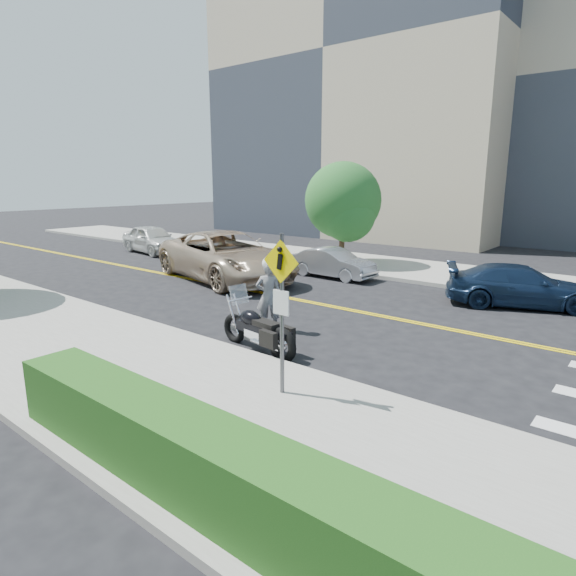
% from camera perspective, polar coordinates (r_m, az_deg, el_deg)
% --- Properties ---
extents(ground_plane, '(120.00, 120.00, 0.00)m').
position_cam_1_polar(ground_plane, '(16.48, 2.07, -1.59)').
color(ground_plane, black).
rests_on(ground_plane, ground).
extents(sidewalk_near, '(60.00, 5.00, 0.15)m').
position_cam_1_polar(sidewalk_near, '(11.64, -20.99, -8.22)').
color(sidewalk_near, '#9E9B91').
rests_on(sidewalk_near, ground_plane).
extents(sidewalk_far, '(60.00, 5.00, 0.15)m').
position_cam_1_polar(sidewalk_far, '(22.77, 13.51, 2.26)').
color(sidewalk_far, '#9E9B91').
rests_on(sidewalk_far, ground_plane).
extents(building_left, '(22.00, 14.00, 25.00)m').
position_cam_1_polar(building_left, '(40.79, 10.35, 24.44)').
color(building_left, tan).
rests_on(building_left, ground_plane).
extents(hedge, '(9.00, 0.90, 1.00)m').
position_cam_1_polar(hedge, '(6.04, -6.12, -21.75)').
color(hedge, '#235619').
rests_on(hedge, sidewalk_near).
extents(pedestrian_sign, '(0.78, 0.08, 3.00)m').
position_cam_1_polar(pedestrian_sign, '(8.67, -0.77, -1.34)').
color(pedestrian_sign, '#4C4C51').
rests_on(pedestrian_sign, sidewalk_near).
extents(motorcyclist, '(0.83, 0.80, 2.04)m').
position_cam_1_polar(motorcyclist, '(13.12, -2.30, -0.74)').
color(motorcyclist, '#B3B3B8').
rests_on(motorcyclist, ground).
extents(motorcycle, '(2.58, 1.07, 1.52)m').
position_cam_1_polar(motorcycle, '(11.61, -3.62, -3.85)').
color(motorcycle, black).
rests_on(motorcycle, ground).
extents(suv, '(7.72, 4.90, 1.98)m').
position_cam_1_polar(suv, '(20.06, -7.34, 3.78)').
color(suv, '#C1AA8D').
rests_on(suv, ground).
extents(parked_car_white, '(4.82, 2.46, 1.57)m').
position_cam_1_polar(parked_car_white, '(28.43, -15.79, 5.60)').
color(parked_car_white, silver).
rests_on(parked_car_white, ground).
extents(parked_car_silver, '(3.80, 1.40, 1.24)m').
position_cam_1_polar(parked_car_silver, '(20.50, 5.34, 2.97)').
color(parked_car_silver, '#A4A6AC').
rests_on(parked_car_silver, ground).
extents(parked_car_blue, '(5.03, 3.59, 1.35)m').
position_cam_1_polar(parked_car_blue, '(17.45, 25.88, 0.22)').
color(parked_car_blue, '#162844').
rests_on(parked_car_blue, ground).
extents(tree_far_a, '(3.60, 3.60, 4.92)m').
position_cam_1_polar(tree_far_a, '(23.18, 6.52, 10.27)').
color(tree_far_a, '#382619').
rests_on(tree_far_a, ground).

